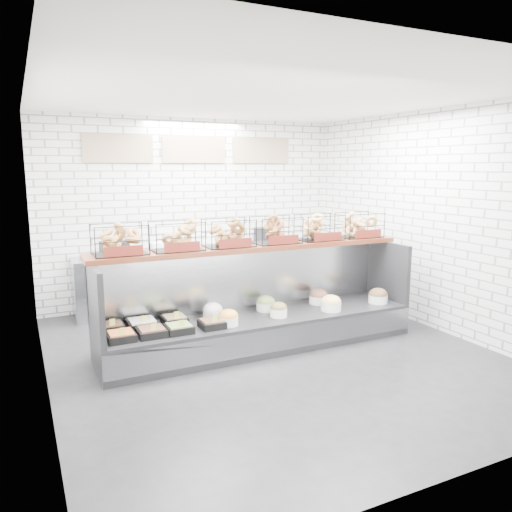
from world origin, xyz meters
TOP-DOWN VIEW (x-y plane):
  - ground at (0.00, 0.00)m, footprint 5.50×5.50m
  - room_shell at (0.00, 0.60)m, footprint 5.02×5.51m
  - display_case at (-0.02, 0.34)m, footprint 4.00×0.90m
  - bagel_shelf at (0.00, 0.52)m, footprint 4.10×0.50m
  - prep_counter at (-0.01, 2.43)m, footprint 4.00×0.60m

SIDE VIEW (x-z plane):
  - ground at x=0.00m, z-range 0.00..0.00m
  - display_case at x=-0.02m, z-range -0.27..0.93m
  - prep_counter at x=-0.01m, z-range -0.13..1.07m
  - bagel_shelf at x=0.00m, z-range 1.20..1.60m
  - room_shell at x=0.00m, z-range 0.55..3.56m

